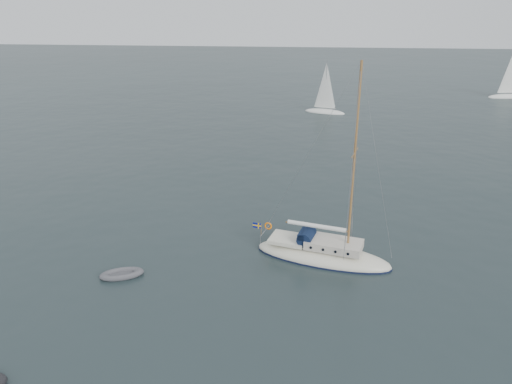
# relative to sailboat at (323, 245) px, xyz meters

# --- Properties ---
(ground) EXTENTS (300.00, 300.00, 0.00)m
(ground) POSITION_rel_sailboat_xyz_m (-2.97, -0.99, -1.02)
(ground) COLOR black
(ground) RESTS_ON ground
(sailboat) EXTENTS (9.47, 2.84, 13.49)m
(sailboat) POSITION_rel_sailboat_xyz_m (0.00, 0.00, 0.00)
(sailboat) COLOR beige
(sailboat) RESTS_ON ground
(dinghy) EXTENTS (2.70, 1.22, 0.39)m
(dinghy) POSITION_rel_sailboat_xyz_m (-12.46, -3.55, -0.85)
(dinghy) COLOR #545459
(dinghy) RESTS_ON ground
(distant_yacht_b) EXTENTS (6.64, 3.54, 8.80)m
(distant_yacht_b) POSITION_rel_sailboat_xyz_m (32.70, 60.24, 2.74)
(distant_yacht_b) COLOR silver
(distant_yacht_b) RESTS_ON ground
(distant_yacht_c) EXTENTS (6.11, 3.26, 8.10)m
(distant_yacht_c) POSITION_rel_sailboat_xyz_m (1.27, 44.93, 2.44)
(distant_yacht_c) COLOR silver
(distant_yacht_c) RESTS_ON ground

